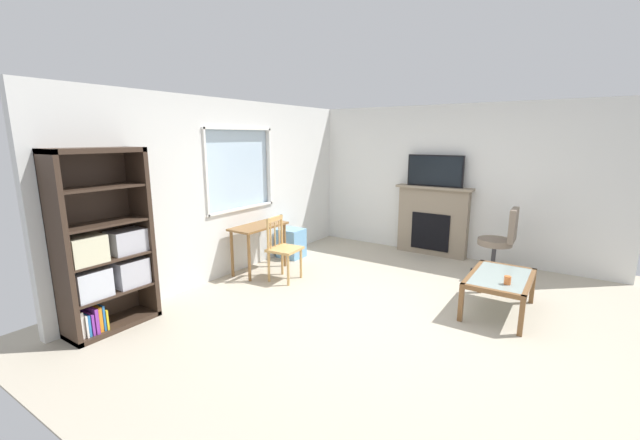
{
  "coord_description": "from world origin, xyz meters",
  "views": [
    {
      "loc": [
        -4.03,
        -1.8,
        1.99
      ],
      "look_at": [
        0.1,
        0.96,
        0.94
      ],
      "focal_mm": 22.08,
      "sensor_mm": 36.0,
      "label": 1
    }
  ],
  "objects_px": {
    "bookshelf": "(104,253)",
    "coffee_table": "(500,281)",
    "wooden_chair": "(283,248)",
    "tv": "(435,171)",
    "sippy_cup": "(507,280)",
    "desk_under_window": "(259,233)",
    "office_chair": "(502,238)",
    "plastic_drawer_unit": "(291,243)",
    "fireplace": "(432,221)"
  },
  "relations": [
    {
      "from": "bookshelf",
      "to": "desk_under_window",
      "type": "relative_size",
      "value": 2.12
    },
    {
      "from": "fireplace",
      "to": "tv",
      "type": "bearing_deg",
      "value": 180.0
    },
    {
      "from": "plastic_drawer_unit",
      "to": "office_chair",
      "type": "distance_m",
      "value": 3.27
    },
    {
      "from": "bookshelf",
      "to": "desk_under_window",
      "type": "height_order",
      "value": "bookshelf"
    },
    {
      "from": "bookshelf",
      "to": "sippy_cup",
      "type": "height_order",
      "value": "bookshelf"
    },
    {
      "from": "wooden_chair",
      "to": "coffee_table",
      "type": "relative_size",
      "value": 0.87
    },
    {
      "from": "desk_under_window",
      "to": "plastic_drawer_unit",
      "type": "distance_m",
      "value": 0.9
    },
    {
      "from": "fireplace",
      "to": "office_chair",
      "type": "height_order",
      "value": "fireplace"
    },
    {
      "from": "fireplace",
      "to": "sippy_cup",
      "type": "bearing_deg",
      "value": -144.08
    },
    {
      "from": "wooden_chair",
      "to": "tv",
      "type": "relative_size",
      "value": 0.97
    },
    {
      "from": "desk_under_window",
      "to": "tv",
      "type": "height_order",
      "value": "tv"
    },
    {
      "from": "bookshelf",
      "to": "coffee_table",
      "type": "height_order",
      "value": "bookshelf"
    },
    {
      "from": "office_chair",
      "to": "sippy_cup",
      "type": "relative_size",
      "value": 11.11
    },
    {
      "from": "plastic_drawer_unit",
      "to": "desk_under_window",
      "type": "bearing_deg",
      "value": -176.57
    },
    {
      "from": "plastic_drawer_unit",
      "to": "coffee_table",
      "type": "relative_size",
      "value": 0.47
    },
    {
      "from": "wooden_chair",
      "to": "sippy_cup",
      "type": "relative_size",
      "value": 10.0
    },
    {
      "from": "coffee_table",
      "to": "sippy_cup",
      "type": "xyz_separation_m",
      "value": [
        -0.24,
        -0.11,
        0.11
      ]
    },
    {
      "from": "desk_under_window",
      "to": "fireplace",
      "type": "bearing_deg",
      "value": -38.86
    },
    {
      "from": "fireplace",
      "to": "coffee_table",
      "type": "xyz_separation_m",
      "value": [
        -1.84,
        -1.4,
        -0.22
      ]
    },
    {
      "from": "desk_under_window",
      "to": "office_chair",
      "type": "bearing_deg",
      "value": -58.5
    },
    {
      "from": "fireplace",
      "to": "tv",
      "type": "distance_m",
      "value": 0.85
    },
    {
      "from": "plastic_drawer_unit",
      "to": "coffee_table",
      "type": "distance_m",
      "value": 3.33
    },
    {
      "from": "sippy_cup",
      "to": "fireplace",
      "type": "bearing_deg",
      "value": 35.92
    },
    {
      "from": "wooden_chair",
      "to": "tv",
      "type": "height_order",
      "value": "tv"
    },
    {
      "from": "office_chair",
      "to": "bookshelf",
      "type": "bearing_deg",
      "value": 142.33
    },
    {
      "from": "office_chair",
      "to": "tv",
      "type": "bearing_deg",
      "value": 69.64
    },
    {
      "from": "tv",
      "to": "office_chair",
      "type": "bearing_deg",
      "value": -110.36
    },
    {
      "from": "bookshelf",
      "to": "coffee_table",
      "type": "distance_m",
      "value": 4.34
    },
    {
      "from": "desk_under_window",
      "to": "plastic_drawer_unit",
      "type": "height_order",
      "value": "desk_under_window"
    },
    {
      "from": "wooden_chair",
      "to": "fireplace",
      "type": "height_order",
      "value": "fireplace"
    },
    {
      "from": "desk_under_window",
      "to": "plastic_drawer_unit",
      "type": "relative_size",
      "value": 1.84
    },
    {
      "from": "tv",
      "to": "bookshelf",
      "type": "bearing_deg",
      "value": 156.35
    },
    {
      "from": "bookshelf",
      "to": "wooden_chair",
      "type": "height_order",
      "value": "bookshelf"
    },
    {
      "from": "tv",
      "to": "office_chair",
      "type": "distance_m",
      "value": 1.53
    },
    {
      "from": "coffee_table",
      "to": "office_chair",
      "type": "bearing_deg",
      "value": 9.3
    },
    {
      "from": "desk_under_window",
      "to": "tv",
      "type": "distance_m",
      "value": 3.08
    },
    {
      "from": "plastic_drawer_unit",
      "to": "sippy_cup",
      "type": "height_order",
      "value": "sippy_cup"
    },
    {
      "from": "desk_under_window",
      "to": "plastic_drawer_unit",
      "type": "xyz_separation_m",
      "value": [
        0.83,
        0.05,
        -0.34
      ]
    },
    {
      "from": "plastic_drawer_unit",
      "to": "office_chair",
      "type": "bearing_deg",
      "value": -71.62
    },
    {
      "from": "wooden_chair",
      "to": "coffee_table",
      "type": "bearing_deg",
      "value": -78.54
    },
    {
      "from": "bookshelf",
      "to": "sippy_cup",
      "type": "bearing_deg",
      "value": -54.81
    },
    {
      "from": "desk_under_window",
      "to": "office_chair",
      "type": "xyz_separation_m",
      "value": [
        1.86,
        -3.03,
        -0.03
      ]
    },
    {
      "from": "bookshelf",
      "to": "desk_under_window",
      "type": "distance_m",
      "value": 2.23
    },
    {
      "from": "tv",
      "to": "sippy_cup",
      "type": "relative_size",
      "value": 10.31
    },
    {
      "from": "bookshelf",
      "to": "fireplace",
      "type": "relative_size",
      "value": 1.49
    },
    {
      "from": "bookshelf",
      "to": "plastic_drawer_unit",
      "type": "relative_size",
      "value": 3.9
    },
    {
      "from": "bookshelf",
      "to": "desk_under_window",
      "type": "xyz_separation_m",
      "value": [
        2.22,
        -0.11,
        -0.24
      ]
    },
    {
      "from": "fireplace",
      "to": "desk_under_window",
      "type": "bearing_deg",
      "value": 141.14
    },
    {
      "from": "office_chair",
      "to": "sippy_cup",
      "type": "bearing_deg",
      "value": -168.42
    },
    {
      "from": "sippy_cup",
      "to": "desk_under_window",
      "type": "bearing_deg",
      "value": 94.03
    }
  ]
}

